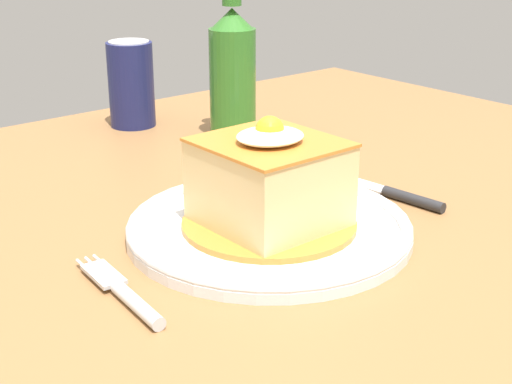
{
  "coord_description": "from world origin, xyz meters",
  "views": [
    {
      "loc": [
        -0.48,
        -0.59,
        1.05
      ],
      "look_at": [
        -0.04,
        -0.06,
        0.79
      ],
      "focal_mm": 52.7,
      "sensor_mm": 36.0,
      "label": 1
    }
  ],
  "objects_px": {
    "fork": "(126,294)",
    "knife": "(395,194)",
    "beer_bottle_green": "(232,66)",
    "soda_can": "(131,84)",
    "main_plate": "(269,227)"
  },
  "relations": [
    {
      "from": "main_plate",
      "to": "fork",
      "type": "distance_m",
      "value": 0.18
    },
    {
      "from": "fork",
      "to": "beer_bottle_green",
      "type": "height_order",
      "value": "beer_bottle_green"
    },
    {
      "from": "main_plate",
      "to": "fork",
      "type": "xyz_separation_m",
      "value": [
        -0.18,
        -0.02,
        -0.0
      ]
    },
    {
      "from": "fork",
      "to": "beer_bottle_green",
      "type": "xyz_separation_m",
      "value": [
        0.36,
        0.31,
        0.09
      ]
    },
    {
      "from": "fork",
      "to": "soda_can",
      "type": "height_order",
      "value": "soda_can"
    },
    {
      "from": "soda_can",
      "to": "beer_bottle_green",
      "type": "distance_m",
      "value": 0.16
    },
    {
      "from": "fork",
      "to": "knife",
      "type": "height_order",
      "value": "same"
    },
    {
      "from": "soda_can",
      "to": "main_plate",
      "type": "bearing_deg",
      "value": -103.92
    },
    {
      "from": "fork",
      "to": "knife",
      "type": "xyz_separation_m",
      "value": [
        0.35,
        0.01,
        0.0
      ]
    },
    {
      "from": "main_plate",
      "to": "beer_bottle_green",
      "type": "xyz_separation_m",
      "value": [
        0.18,
        0.29,
        0.09
      ]
    },
    {
      "from": "knife",
      "to": "soda_can",
      "type": "height_order",
      "value": "soda_can"
    },
    {
      "from": "main_plate",
      "to": "fork",
      "type": "bearing_deg",
      "value": -172.27
    },
    {
      "from": "fork",
      "to": "beer_bottle_green",
      "type": "distance_m",
      "value": 0.49
    },
    {
      "from": "knife",
      "to": "soda_can",
      "type": "xyz_separation_m",
      "value": [
        -0.06,
        0.44,
        0.06
      ]
    },
    {
      "from": "soda_can",
      "to": "beer_bottle_green",
      "type": "height_order",
      "value": "beer_bottle_green"
    }
  ]
}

